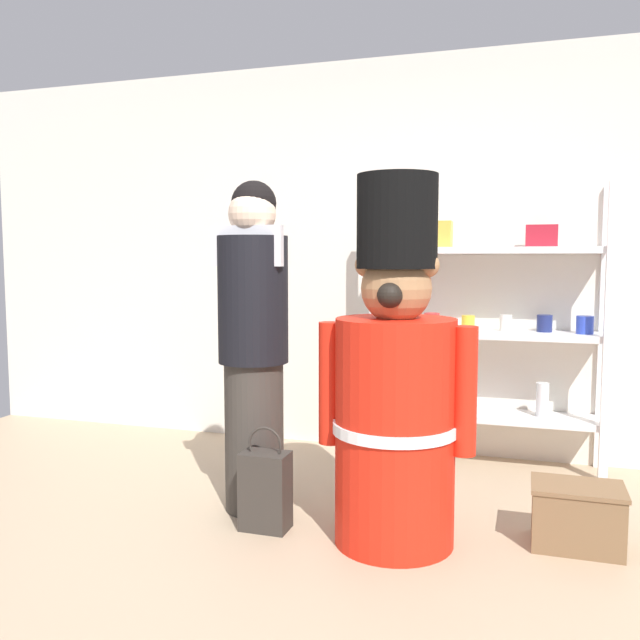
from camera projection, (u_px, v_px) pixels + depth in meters
ground_plane at (278, 603)px, 2.49m from camera, size 6.40×6.40×0.00m
back_wall at (395, 257)px, 4.46m from camera, size 6.40×0.12×2.60m
merchandise_shelf at (487, 325)px, 4.10m from camera, size 1.41×0.35×1.72m
teddy_bear_guard at (395, 393)px, 2.96m from camera, size 0.72×0.56×1.66m
person_shopper at (253, 340)px, 3.35m from camera, size 0.37×0.35×1.68m
shopping_bag at (265, 490)px, 3.15m from camera, size 0.23×0.15×0.50m
display_crate at (577, 516)px, 2.96m from camera, size 0.40×0.28×0.28m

